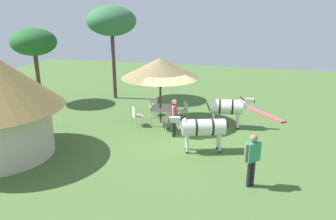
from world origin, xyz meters
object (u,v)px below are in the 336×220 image
object	(u,v)px
patio_chair_west_end	(169,120)
zebra_nearest_camera	(227,107)
shade_umbrella	(160,68)
acacia_tree_far_lawn	(34,43)
standing_watcher	(252,156)
patio_chair_near_lawn	(154,105)
guest_beside_umbrella	(174,114)
patio_chair_east_end	(136,115)
acacia_tree_left_background	(112,21)
zebra_by_umbrella	(202,128)
patio_chair_near_hut	(184,109)
patio_dining_table	(161,109)

from	to	relation	value
patio_chair_west_end	zebra_nearest_camera	distance (m)	2.79
shade_umbrella	acacia_tree_far_lawn	distance (m)	8.01
shade_umbrella	standing_watcher	size ratio (longest dim) A/B	2.11
patio_chair_near_lawn	standing_watcher	bearing A→B (deg)	97.04
shade_umbrella	guest_beside_umbrella	bearing A→B (deg)	-146.05
guest_beside_umbrella	standing_watcher	size ratio (longest dim) A/B	0.96
guest_beside_umbrella	acacia_tree_far_lawn	xyz separation A→B (m)	(3.11, 8.87, 2.49)
patio_chair_east_end	standing_watcher	world-z (taller)	standing_watcher
acacia_tree_far_lawn	patio_chair_west_end	bearing A→B (deg)	-106.75
acacia_tree_far_lawn	acacia_tree_left_background	xyz separation A→B (m)	(2.03, -3.88, 1.10)
guest_beside_umbrella	standing_watcher	bearing A→B (deg)	-141.35
acacia_tree_left_background	zebra_nearest_camera	bearing A→B (deg)	-115.58
standing_watcher	zebra_by_umbrella	size ratio (longest dim) A/B	0.77
zebra_nearest_camera	acacia_tree_left_background	bearing A→B (deg)	-121.85
acacia_tree_left_background	patio_chair_near_hut	bearing A→B (deg)	-120.05
shade_umbrella	zebra_by_umbrella	bearing A→B (deg)	-138.45
patio_chair_near_lawn	zebra_nearest_camera	bearing A→B (deg)	134.48
shade_umbrella	guest_beside_umbrella	distance (m)	2.53
acacia_tree_left_background	acacia_tree_far_lawn	bearing A→B (deg)	117.60
standing_watcher	patio_chair_near_hut	bearing A→B (deg)	77.33
patio_chair_west_end	patio_chair_near_lawn	distance (m)	2.46
patio_dining_table	standing_watcher	xyz separation A→B (m)	(-4.99, -4.36, 0.39)
acacia_tree_left_background	zebra_by_umbrella	bearing A→B (deg)	-134.76
patio_chair_west_end	zebra_by_umbrella	xyz separation A→B (m)	(-1.76, -1.76, 0.45)
zebra_nearest_camera	zebra_by_umbrella	world-z (taller)	zebra_nearest_camera
shade_umbrella	patio_chair_east_end	bearing A→B (deg)	126.23
patio_chair_east_end	acacia_tree_far_lawn	size ratio (longest dim) A/B	0.21
patio_chair_west_end	zebra_by_umbrella	size ratio (longest dim) A/B	0.40
zebra_nearest_camera	patio_chair_east_end	bearing A→B (deg)	-84.19
zebra_nearest_camera	acacia_tree_far_lawn	size ratio (longest dim) A/B	0.51
guest_beside_umbrella	shade_umbrella	bearing A→B (deg)	28.63
acacia_tree_far_lawn	guest_beside_umbrella	bearing A→B (deg)	-109.32
patio_dining_table	patio_chair_east_end	distance (m)	1.24
guest_beside_umbrella	acacia_tree_far_lawn	distance (m)	9.72
patio_dining_table	patio_chair_near_hut	distance (m)	1.24
patio_chair_east_end	acacia_tree_left_background	xyz separation A→B (m)	(4.30, 2.95, 4.07)
patio_chair_near_hut	acacia_tree_far_lawn	size ratio (longest dim) A/B	0.21
patio_chair_near_hut	guest_beside_umbrella	world-z (taller)	guest_beside_umbrella
standing_watcher	acacia_tree_left_background	distance (m)	12.45
shade_umbrella	patio_chair_near_hut	world-z (taller)	shade_umbrella
patio_chair_near_lawn	patio_chair_east_end	distance (m)	1.79
zebra_nearest_camera	patio_chair_near_lawn	bearing A→B (deg)	-108.99
patio_chair_east_end	patio_chair_near_hut	bearing A→B (deg)	89.64
patio_dining_table	acacia_tree_far_lawn	bearing A→B (deg)	78.80
standing_watcher	acacia_tree_far_lawn	world-z (taller)	acacia_tree_far_lawn
patio_chair_west_end	acacia_tree_far_lawn	world-z (taller)	acacia_tree_far_lawn
standing_watcher	acacia_tree_left_background	size ratio (longest dim) A/B	0.32
patio_chair_west_end	patio_chair_east_end	bearing A→B (deg)	135.91
patio_chair_near_lawn	zebra_nearest_camera	size ratio (longest dim) A/B	0.41
guest_beside_umbrella	zebra_by_umbrella	size ratio (longest dim) A/B	0.74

